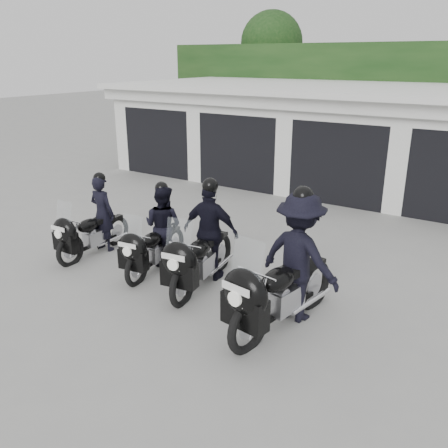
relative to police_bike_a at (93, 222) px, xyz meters
The scene contains 7 objects.
ground 2.97m from the police_bike_a, ahead, with size 80.00×80.00×0.00m, color gray.
garage_block 8.99m from the police_bike_a, 71.40° to the left, with size 16.40×6.80×2.96m.
background_vegetation 13.90m from the police_bike_a, 76.40° to the left, with size 20.00×3.90×5.80m.
police_bike_a is the anchor object (origin of this frame).
police_bike_b 1.57m from the police_bike_a, ahead, with size 0.85×1.94×1.70m.
police_bike_c 2.66m from the police_bike_a, ahead, with size 1.12×2.20×1.92m.
police_bike_d 4.48m from the police_bike_a, ahead, with size 1.38×2.45×2.15m.
Camera 1 is at (4.21, -6.52, 3.80)m, focal length 38.00 mm.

